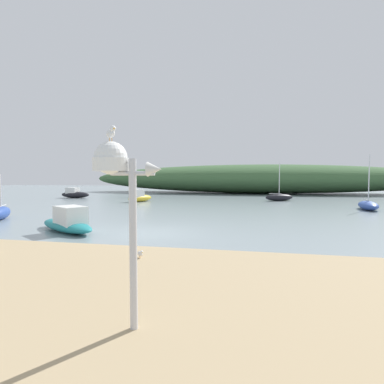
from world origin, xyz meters
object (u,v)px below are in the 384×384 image
motorboat_far_left (75,194)px  motorboat_west_reach (140,197)px  sailboat_inner_mooring (1,213)px  sailboat_near_shore (368,205)px  seagull_on_radar (111,133)px  sailboat_by_sandbar (279,197)px  motorboat_mid_channel (68,223)px  mast_structure (116,173)px  seagull_mid_strand (140,253)px

motorboat_far_left → motorboat_west_reach: motorboat_west_reach is taller
sailboat_inner_mooring → sailboat_near_shore: sailboat_near_shore is taller
seagull_on_radar → sailboat_by_sandbar: size_ratio=0.07×
sailboat_inner_mooring → motorboat_mid_channel: (6.29, -2.86, 0.04)m
mast_structure → seagull_mid_strand: (-1.17, 4.00, -2.30)m
motorboat_far_left → sailboat_by_sandbar: 22.84m
motorboat_west_reach → seagull_mid_strand: (7.99, -20.53, -0.13)m
motorboat_west_reach → sailboat_by_sandbar: 14.12m
motorboat_west_reach → sailboat_inner_mooring: bearing=-104.8°
sailboat_inner_mooring → sailboat_by_sandbar: size_ratio=0.69×
motorboat_west_reach → sailboat_by_sandbar: size_ratio=0.81×
seagull_on_radar → sailboat_by_sandbar: 28.82m
sailboat_by_sandbar → mast_structure: bearing=-98.9°
motorboat_far_left → motorboat_west_reach: size_ratio=1.12×
mast_structure → seagull_mid_strand: bearing=106.3°
seagull_mid_strand → sailboat_near_shore: bearing=55.9°
motorboat_far_left → sailboat_inner_mooring: size_ratio=1.32×
seagull_on_radar → motorboat_west_reach: bearing=110.3°
seagull_on_radar → motorboat_mid_channel: seagull_on_radar is taller
seagull_mid_strand → sailboat_by_sandbar: bearing=77.0°
sailboat_inner_mooring → seagull_mid_strand: (11.51, -7.21, -0.05)m
seagull_on_radar → sailboat_inner_mooring: (-12.61, 11.22, -2.88)m
mast_structure → sailboat_by_sandbar: size_ratio=0.75×
motorboat_far_left → sailboat_near_shore: bearing=-13.1°
mast_structure → sailboat_inner_mooring: mast_structure is taller
mast_structure → motorboat_far_left: mast_structure is taller
motorboat_mid_channel → sailboat_near_shore: sailboat_near_shore is taller
motorboat_far_left → motorboat_west_reach: 9.83m
motorboat_mid_channel → sailboat_inner_mooring: bearing=155.5°
motorboat_far_left → seagull_mid_strand: 29.46m
motorboat_west_reach → sailboat_near_shore: 19.91m
sailboat_near_shore → motorboat_far_left: bearing=166.9°
seagull_on_radar → motorboat_far_left: size_ratio=0.08×
seagull_mid_strand → motorboat_mid_channel: bearing=140.2°
motorboat_far_left → sailboat_by_sandbar: (22.84, 0.40, -0.09)m
seagull_on_radar → motorboat_far_left: bearing=123.3°
sailboat_near_shore → sailboat_inner_mooring: bearing=-156.7°
sailboat_near_shore → motorboat_west_reach: bearing=170.3°
motorboat_west_reach → mast_structure: bearing=-69.5°
sailboat_by_sandbar → sailboat_near_shore: 9.33m
mast_structure → sailboat_near_shore: bearing=63.7°
sailboat_by_sandbar → motorboat_far_left: bearing=-179.0°
mast_structure → motorboat_far_left: 33.49m
seagull_mid_strand → motorboat_west_reach: bearing=111.3°
seagull_on_radar → sailboat_near_shore: sailboat_near_shore is taller
sailboat_inner_mooring → sailboat_near_shore: (23.15, 9.97, -0.04)m
seagull_on_radar → motorboat_west_reach: size_ratio=0.09×
motorboat_far_left → sailboat_near_shore: sailboat_near_shore is taller
sailboat_by_sandbar → seagull_on_radar: bearing=-99.1°
sailboat_inner_mooring → seagull_on_radar: bearing=-41.7°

